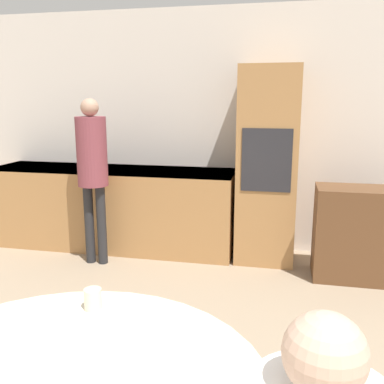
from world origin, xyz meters
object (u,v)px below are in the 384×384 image
Objects in this scene: oven_unit at (267,166)px; person_standing at (92,163)px; sideboard at (368,234)px; cup at (93,299)px.

oven_unit is 1.19× the size of person_standing.
oven_unit is 2.05× the size of sideboard.
person_standing is at bearing -163.57° from oven_unit.
cup is at bearing -103.30° from oven_unit.
oven_unit is at bearing 16.43° from person_standing.
sideboard is 2.70m from person_standing.
oven_unit reaches higher than cup.
person_standing is 17.34× the size of cup.
cup is (1.03, -2.23, -0.26)m from person_standing.
person_standing is 2.47m from cup.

